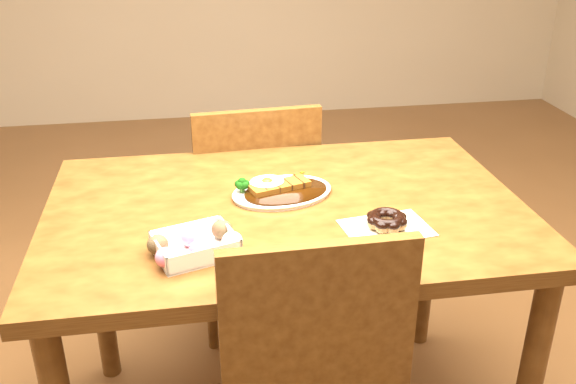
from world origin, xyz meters
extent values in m
cube|color=#4B270F|center=(0.00, 0.00, 0.73)|extent=(1.20, 0.80, 0.04)
cylinder|color=#4B270F|center=(-0.54, 0.34, 0.35)|extent=(0.06, 0.06, 0.71)
cylinder|color=#4B270F|center=(0.54, 0.34, 0.35)|extent=(0.06, 0.06, 0.71)
cube|color=#4B270F|center=(-0.04, 0.60, 0.43)|extent=(0.45, 0.45, 0.04)
cylinder|color=#4B270F|center=(0.12, 0.78, 0.21)|extent=(0.04, 0.04, 0.41)
cylinder|color=#4B270F|center=(-0.22, 0.76, 0.21)|extent=(0.04, 0.04, 0.41)
cylinder|color=#4B270F|center=(0.15, 0.44, 0.21)|extent=(0.04, 0.04, 0.41)
cylinder|color=#4B270F|center=(-0.19, 0.42, 0.21)|extent=(0.04, 0.04, 0.41)
cube|color=#4B270F|center=(-0.02, 0.41, 0.67)|extent=(0.40, 0.06, 0.40)
cube|color=#4B270F|center=(0.00, -0.41, 0.67)|extent=(0.40, 0.04, 0.40)
ellipsoid|color=white|center=(0.00, 0.06, 0.76)|extent=(0.30, 0.24, 0.01)
ellipsoid|color=black|center=(0.01, 0.05, 0.76)|extent=(0.25, 0.20, 0.01)
cube|color=#6B380C|center=(-0.01, 0.07, 0.77)|extent=(0.17, 0.10, 0.02)
ellipsoid|color=white|center=(-0.04, 0.08, 0.78)|extent=(0.11, 0.10, 0.01)
ellipsoid|color=#FFB214|center=(-0.04, 0.08, 0.78)|extent=(0.03, 0.03, 0.02)
cube|color=white|center=(-0.23, -0.20, 0.77)|extent=(0.20, 0.18, 0.04)
ellipsoid|color=pink|center=(-0.30, -0.25, 0.78)|extent=(0.05, 0.05, 0.04)
ellipsoid|color=pink|center=(-0.22, -0.23, 0.78)|extent=(0.05, 0.05, 0.04)
ellipsoid|color=beige|center=(-0.15, -0.21, 0.78)|extent=(0.05, 0.05, 0.04)
ellipsoid|color=black|center=(-0.31, -0.20, 0.78)|extent=(0.05, 0.05, 0.04)
ellipsoid|color=pink|center=(-0.24, -0.17, 0.78)|extent=(0.05, 0.05, 0.04)
ellipsoid|color=black|center=(-0.17, -0.15, 0.78)|extent=(0.05, 0.05, 0.04)
cube|color=silver|center=(0.21, -0.16, 0.75)|extent=(0.22, 0.17, 0.00)
torus|color=olive|center=(0.21, -0.16, 0.77)|extent=(0.11, 0.11, 0.03)
torus|color=black|center=(0.21, -0.16, 0.78)|extent=(0.10, 0.10, 0.02)
camera|label=1|loc=(-0.23, -1.43, 1.47)|focal=40.00mm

